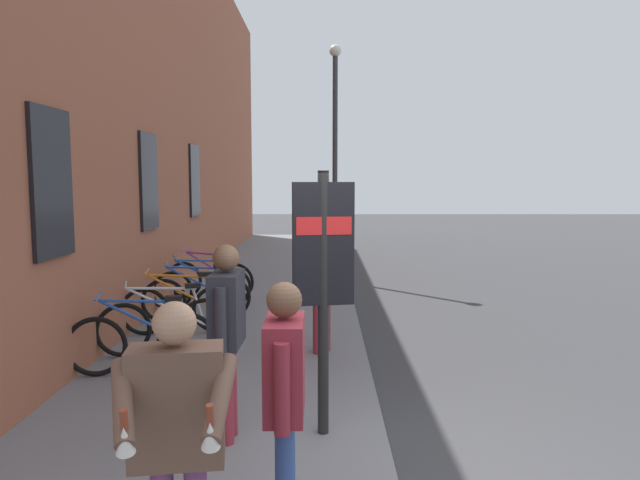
# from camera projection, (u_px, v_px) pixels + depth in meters

# --- Properties ---
(ground) EXTENTS (60.00, 60.00, 0.00)m
(ground) POSITION_uv_depth(u_px,v_px,m) (412.00, 316.00, 10.46)
(ground) COLOR #38383A
(sidewalk_pavement) EXTENTS (24.00, 3.50, 0.12)m
(sidewalk_pavement) POSITION_uv_depth(u_px,v_px,m) (268.00, 291.00, 12.45)
(sidewalk_pavement) COLOR slate
(sidewalk_pavement) RESTS_ON ground
(station_facade) EXTENTS (22.00, 0.65, 8.24)m
(station_facade) POSITION_uv_depth(u_px,v_px,m) (178.00, 103.00, 13.02)
(station_facade) COLOR #9E563D
(station_facade) RESTS_ON ground
(bicycle_nearest_sign) EXTENTS (0.55, 1.74, 0.97)m
(bicycle_nearest_sign) POSITION_uv_depth(u_px,v_px,m) (143.00, 342.00, 7.01)
(bicycle_nearest_sign) COLOR black
(bicycle_nearest_sign) RESTS_ON sidewalk_pavement
(bicycle_end_of_row) EXTENTS (0.67, 1.71, 0.97)m
(bicycle_end_of_row) POSITION_uv_depth(u_px,v_px,m) (165.00, 325.00, 7.81)
(bicycle_end_of_row) COLOR black
(bicycle_end_of_row) RESTS_ON sidewalk_pavement
(bicycle_by_door) EXTENTS (0.49, 1.76, 0.97)m
(bicycle_by_door) POSITION_uv_depth(u_px,v_px,m) (181.00, 308.00, 8.81)
(bicycle_by_door) COLOR black
(bicycle_by_door) RESTS_ON sidewalk_pavement
(bicycle_far_end) EXTENTS (0.58, 1.74, 0.97)m
(bicycle_far_end) POSITION_uv_depth(u_px,v_px,m) (198.00, 297.00, 9.61)
(bicycle_far_end) COLOR black
(bicycle_far_end) RESTS_ON sidewalk_pavement
(bicycle_mid_rack) EXTENTS (0.70, 1.69, 0.97)m
(bicycle_mid_rack) POSITION_uv_depth(u_px,v_px,m) (203.00, 288.00, 10.43)
(bicycle_mid_rack) COLOR black
(bicycle_mid_rack) RESTS_ON sidewalk_pavement
(bicycle_leaning_wall) EXTENTS (0.51, 1.75, 0.97)m
(bicycle_leaning_wall) POSITION_uv_depth(u_px,v_px,m) (210.00, 279.00, 11.33)
(bicycle_leaning_wall) COLOR black
(bicycle_leaning_wall) RESTS_ON sidewalk_pavement
(transit_info_sign) EXTENTS (0.17, 0.56, 2.40)m
(transit_info_sign) POSITION_uv_depth(u_px,v_px,m) (323.00, 261.00, 5.24)
(transit_info_sign) COLOR black
(transit_info_sign) RESTS_ON sidewalk_pavement
(pedestrian_by_facade) EXTENTS (0.64, 0.25, 1.69)m
(pedestrian_by_facade) POSITION_uv_depth(u_px,v_px,m) (285.00, 384.00, 3.72)
(pedestrian_by_facade) COLOR #334C8C
(pedestrian_by_facade) RESTS_ON sidewalk_pavement
(pedestrian_near_bus) EXTENTS (0.56, 0.51, 1.78)m
(pedestrian_near_bus) POSITION_uv_depth(u_px,v_px,m) (322.00, 272.00, 7.80)
(pedestrian_near_bus) COLOR maroon
(pedestrian_near_bus) RESTS_ON sidewalk_pavement
(pedestrian_crossing_street) EXTENTS (0.67, 0.27, 1.76)m
(pedestrian_crossing_street) POSITION_uv_depth(u_px,v_px,m) (227.00, 322.00, 5.16)
(pedestrian_crossing_street) COLOR maroon
(pedestrian_crossing_street) RESTS_ON sidewalk_pavement
(tourist_with_hotdogs) EXTENTS (0.63, 0.65, 1.70)m
(tourist_with_hotdogs) POSITION_uv_depth(u_px,v_px,m) (177.00, 425.00, 3.06)
(tourist_with_hotdogs) COLOR #723F72
(tourist_with_hotdogs) RESTS_ON sidewalk_pavement
(street_lamp) EXTENTS (0.28, 0.28, 5.41)m
(street_lamp) POSITION_uv_depth(u_px,v_px,m) (335.00, 142.00, 13.78)
(street_lamp) COLOR #333338
(street_lamp) RESTS_ON sidewalk_pavement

